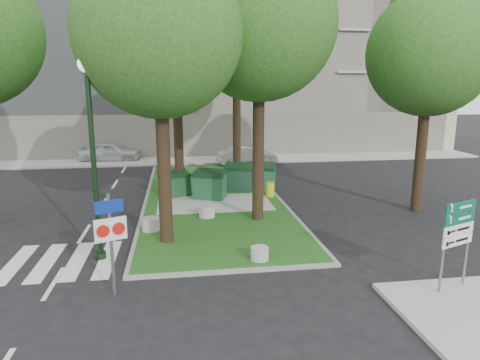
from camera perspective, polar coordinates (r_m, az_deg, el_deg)
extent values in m
plane|color=black|center=(12.60, -2.96, -12.25)|extent=(120.00, 120.00, 0.00)
cube|color=#184213|center=(20.14, -3.68, -2.47)|extent=(6.00, 16.00, 0.12)
cube|color=gray|center=(20.14, -3.67, -2.50)|extent=(6.30, 16.30, 0.10)
cube|color=#999993|center=(30.36, -6.23, 2.62)|extent=(42.00, 3.00, 0.12)
cube|color=silver|center=(14.20, -19.04, -9.98)|extent=(5.00, 3.00, 0.01)
cube|color=#B5AD88|center=(37.50, -6.99, 16.67)|extent=(41.00, 12.00, 16.00)
cylinder|color=black|center=(14.07, -10.16, 3.36)|extent=(0.44, 0.44, 6.16)
sphere|color=#1D5015|center=(13.98, -10.79, 18.67)|extent=(5.20, 5.20, 5.20)
cylinder|color=black|center=(16.28, 2.47, 5.78)|extent=(0.44, 0.44, 6.72)
sphere|color=#1D5015|center=(16.31, 2.61, 20.16)|extent=(5.60, 5.60, 5.60)
cylinder|color=black|center=(20.52, -8.22, 5.90)|extent=(0.44, 0.44, 5.88)
sphere|color=#1D5015|center=(20.42, -8.54, 15.90)|extent=(4.80, 4.80, 4.80)
sphere|color=#1D5015|center=(20.79, -7.82, 20.51)|extent=(3.60, 3.60, 3.60)
cylinder|color=black|center=(23.67, -0.45, 8.27)|extent=(0.44, 0.44, 7.00)
sphere|color=#1D5015|center=(23.73, -0.46, 18.56)|extent=(5.80, 5.80, 5.80)
cylinder|color=black|center=(19.35, 23.06, 4.62)|extent=(0.44, 0.44, 5.88)
sphere|color=#1D5015|center=(19.24, 24.00, 15.19)|extent=(5.00, 5.00, 5.00)
sphere|color=#1D5015|center=(19.74, 24.92, 19.94)|extent=(3.75, 3.75, 3.75)
cube|color=#0F3719|center=(20.50, -8.64, -0.73)|extent=(1.46, 1.22, 0.98)
cube|color=black|center=(20.38, -8.70, 0.83)|extent=(1.53, 1.29, 0.28)
cube|color=#123E21|center=(19.88, -4.04, -0.89)|extent=(1.63, 1.38, 1.09)
cube|color=black|center=(19.74, -4.07, 0.90)|extent=(1.70, 1.46, 0.31)
cube|color=black|center=(21.43, -0.06, 0.15)|extent=(1.59, 1.27, 1.10)
cube|color=black|center=(21.30, -0.06, 1.83)|extent=(1.66, 1.35, 0.32)
cube|color=#16482B|center=(21.41, 2.73, 0.14)|extent=(1.64, 1.36, 1.11)
cube|color=black|center=(21.28, 2.75, 1.84)|extent=(1.71, 1.44, 0.32)
cylinder|color=#A7A6A1|center=(15.91, -11.83, -5.78)|extent=(0.64, 0.64, 0.46)
cylinder|color=#A9A9A4|center=(13.10, 2.62, -9.75)|extent=(0.54, 0.54, 0.39)
cylinder|color=#A1A19C|center=(17.15, -4.43, -4.20)|extent=(0.63, 0.63, 0.45)
cylinder|color=gold|center=(20.19, 4.03, -1.26)|extent=(0.39, 0.39, 0.69)
cylinder|color=black|center=(13.43, -18.86, 1.08)|extent=(0.15, 0.15, 5.53)
cylinder|color=black|center=(14.18, -18.09, -9.49)|extent=(0.33, 0.33, 0.22)
sphere|color=white|center=(13.20, -19.84, 14.36)|extent=(0.49, 0.49, 0.49)
cylinder|color=slate|center=(11.34, -16.78, -8.34)|extent=(0.11, 0.11, 2.69)
cube|color=navy|center=(11.03, -17.11, -3.37)|extent=(0.66, 0.31, 0.32)
cube|color=white|center=(11.20, -16.91, -6.28)|extent=(0.76, 0.35, 0.59)
cylinder|color=red|center=(11.23, -17.90, -6.30)|extent=(0.31, 0.15, 0.32)
cylinder|color=red|center=(11.17, -15.93, -6.27)|extent=(0.31, 0.15, 0.32)
cylinder|color=slate|center=(11.96, 25.49, -8.30)|extent=(0.09, 0.09, 2.32)
cylinder|color=slate|center=(12.74, 28.08, -7.31)|extent=(0.09, 0.09, 2.32)
cube|color=#094F3B|center=(12.05, 27.31, -3.20)|extent=(1.09, 0.45, 0.27)
cube|color=#094F3B|center=(12.13, 27.17, -4.54)|extent=(1.09, 0.45, 0.27)
cube|color=white|center=(12.21, 27.03, -5.86)|extent=(1.09, 0.45, 0.27)
cube|color=white|center=(12.30, 26.89, -7.17)|extent=(1.09, 0.45, 0.27)
imported|color=silver|center=(31.27, -16.95, 3.63)|extent=(4.17, 1.76, 1.41)
imported|color=#A7A8AF|center=(28.51, 0.96, 3.25)|extent=(4.11, 1.88, 1.31)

